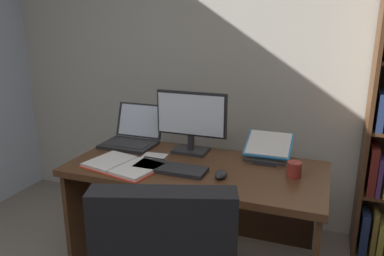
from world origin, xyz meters
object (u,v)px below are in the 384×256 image
computer_mouse (221,174)px  notepad (151,159)px  reading_stand_with_book (268,147)px  pen (154,158)px  desk (199,193)px  laptop (132,136)px  keyboard (170,169)px  monitor (191,122)px  open_binder (123,165)px  coffee_mug (294,170)px

computer_mouse → notepad: (-0.48, 0.11, -0.02)m
reading_stand_with_book → pen: 0.71m
desk → reading_stand_with_book: reading_stand_with_book is taller
laptop → keyboard: (0.44, -0.35, -0.04)m
computer_mouse → keyboard: bearing=180.0°
laptop → notepad: (0.26, -0.24, -0.05)m
pen → notepad: bearing=180.0°
keyboard → notepad: 0.21m
desk → monitor: (-0.11, 0.15, 0.41)m
laptop → desk: bearing=-16.3°
reading_stand_with_book → notepad: size_ratio=1.39×
keyboard → computer_mouse: size_ratio=4.04×
desk → pen: 0.36m
laptop → reading_stand_with_book: (0.93, 0.06, 0.01)m
laptop → open_binder: bearing=-68.3°
open_binder → keyboard: bearing=22.5°
desk → coffee_mug: coffee_mug is taller
monitor → coffee_mug: bearing=-15.5°
keyboard → pen: size_ratio=3.00×
monitor → coffee_mug: (0.67, -0.19, -0.16)m
laptop → coffee_mug: laptop is taller
reading_stand_with_book → open_binder: size_ratio=0.60×
keyboard → open_binder: 0.28m
monitor → notepad: bearing=-128.1°
desk → coffee_mug: 0.62m
keyboard → notepad: bearing=147.2°
monitor → computer_mouse: 0.49m
monitor → pen: monitor is taller
desk → keyboard: keyboard is taller
laptop → computer_mouse: size_ratio=3.37×
monitor → computer_mouse: bearing=-48.6°
reading_stand_with_book → coffee_mug: bearing=-54.2°
reading_stand_with_book → desk: bearing=-149.9°
keyboard → reading_stand_with_book: bearing=40.1°
keyboard → pen: keyboard is taller
laptop → keyboard: bearing=-38.7°
monitor → pen: size_ratio=3.35×
reading_stand_with_book → open_binder: reading_stand_with_book is taller
computer_mouse → pen: size_ratio=0.74×
monitor → laptop: bearing=178.4°
desk → reading_stand_with_book: bearing=30.1°
laptop → reading_stand_with_book: laptop is taller
keyboard → coffee_mug: coffee_mug is taller
pen → keyboard: bearing=-36.0°
open_binder → pen: bearing=65.6°
monitor → open_binder: bearing=-125.6°
monitor → keyboard: bearing=-90.0°
monitor → pen: 0.33m
computer_mouse → pen: computer_mouse is taller
pen → monitor: bearing=55.2°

